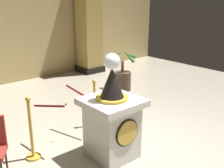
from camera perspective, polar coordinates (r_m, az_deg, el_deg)
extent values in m
plane|color=#B2A893|center=(4.66, 2.90, -15.03)|extent=(12.58, 12.58, 0.00)
cube|color=beige|center=(4.47, 0.00, -9.78)|extent=(0.68, 0.68, 0.90)
cube|color=beige|center=(4.26, 0.00, -3.78)|extent=(0.85, 0.85, 0.10)
cylinder|color=gold|center=(4.19, 3.19, -10.14)|extent=(0.39, 0.03, 0.39)
cylinder|color=black|center=(4.20, 3.09, -10.10)|extent=(0.44, 0.01, 0.44)
cylinder|color=gold|center=(4.24, 0.00, -2.90)|extent=(0.51, 0.51, 0.04)
cone|color=black|center=(4.16, 0.00, 0.39)|extent=(0.37, 0.37, 0.47)
cylinder|color=gold|center=(4.10, 0.00, 3.41)|extent=(0.03, 0.03, 0.06)
sphere|color=silver|center=(4.07, 0.00, 4.71)|extent=(0.25, 0.25, 0.25)
cylinder|color=gold|center=(5.70, -3.54, -8.39)|extent=(0.24, 0.24, 0.03)
cylinder|color=gold|center=(5.52, -3.63, -4.32)|extent=(0.05, 0.05, 0.90)
sphere|color=gold|center=(5.36, -3.73, 0.54)|extent=(0.08, 0.08, 0.08)
cylinder|color=gold|center=(4.81, -16.01, -14.37)|extent=(0.24, 0.24, 0.03)
cylinder|color=gold|center=(4.58, -16.51, -9.25)|extent=(0.05, 0.05, 0.99)
sphere|color=gold|center=(4.37, -17.12, -2.98)|extent=(0.08, 0.08, 0.08)
cylinder|color=#591419|center=(5.14, -6.51, -2.04)|extent=(0.19, 0.76, 0.22)
cylinder|color=#591419|center=(4.67, -13.06, -4.48)|extent=(0.19, 0.76, 0.22)
sphere|color=#591419|center=(4.93, -9.57, -4.19)|extent=(0.04, 0.04, 0.04)
cube|color=black|center=(9.74, -4.58, 3.24)|extent=(0.77, 0.77, 0.20)
cube|color=tan|center=(9.47, -4.82, 12.59)|extent=(0.67, 0.67, 3.38)
cylinder|color=#4C3828|center=(7.70, 2.16, 0.61)|extent=(0.48, 0.48, 0.52)
cylinder|color=brown|center=(7.59, 2.20, 3.60)|extent=(0.08, 0.08, 0.31)
cone|color=#387533|center=(7.63, 3.57, 6.10)|extent=(0.43, 0.19, 0.27)
cone|color=#387533|center=(7.66, 1.13, 6.19)|extent=(0.11, 0.42, 0.28)
cone|color=#387533|center=(7.40, 0.91, 5.78)|extent=(0.41, 0.15, 0.31)
cone|color=#387533|center=(7.40, 3.53, 5.74)|extent=(0.16, 0.39, 0.34)
cylinder|color=black|center=(4.40, -21.07, -14.95)|extent=(0.03, 0.03, 0.45)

